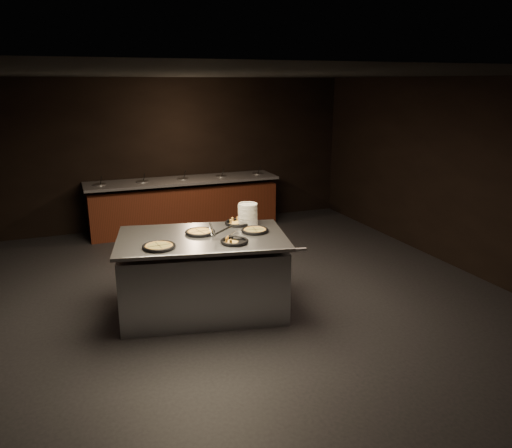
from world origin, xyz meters
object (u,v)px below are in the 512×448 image
Objects in this scene: serving_counter at (203,276)px; pan_veggie_whole at (159,246)px; pan_cheese_whole at (200,232)px; plate_stack at (248,214)px.

pan_veggie_whole is (-0.57, -0.24, 0.54)m from serving_counter.
pan_cheese_whole is (0.01, 0.14, 0.54)m from serving_counter.
plate_stack is at bearing 23.90° from pan_veggie_whole.
plate_stack reaches higher than pan_cheese_whole.
pan_veggie_whole is at bearing -145.69° from serving_counter.
pan_cheese_whole is at bearing 96.09° from serving_counter.
serving_counter is at bearing 22.72° from pan_veggie_whole.
pan_veggie_whole is at bearing -156.10° from plate_stack.
serving_counter is 6.03× the size of pan_cheese_whole.
plate_stack is 0.75m from pan_cheese_whole.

